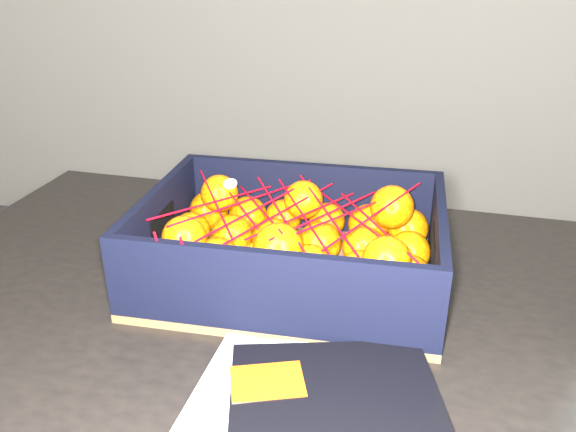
# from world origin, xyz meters

# --- Properties ---
(table) EXTENTS (1.24, 0.86, 0.75)m
(table) POSITION_xyz_m (0.25, 0.03, 0.65)
(table) COLOR black
(table) RESTS_ON ground
(produce_crate) EXTENTS (0.40, 0.30, 0.12)m
(produce_crate) POSITION_xyz_m (0.20, 0.14, 0.79)
(produce_crate) COLOR olive
(produce_crate) RESTS_ON table
(clementine_heap) EXTENTS (0.37, 0.28, 0.11)m
(clementine_heap) POSITION_xyz_m (0.21, 0.14, 0.80)
(clementine_heap) COLOR #DF6804
(clementine_heap) RESTS_ON produce_crate
(mesh_net) EXTENTS (0.33, 0.26, 0.09)m
(mesh_net) POSITION_xyz_m (0.20, 0.13, 0.85)
(mesh_net) COLOR red
(mesh_net) RESTS_ON clementine_heap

